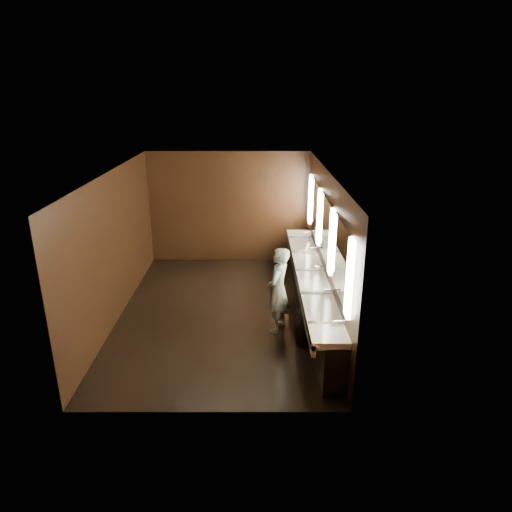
# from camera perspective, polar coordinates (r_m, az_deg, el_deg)

# --- Properties ---
(floor) EXTENTS (6.00, 6.00, 0.00)m
(floor) POSITION_cam_1_polar(r_m,az_deg,el_deg) (9.22, -4.26, -7.05)
(floor) COLOR black
(floor) RESTS_ON ground
(ceiling) EXTENTS (4.00, 6.00, 0.02)m
(ceiling) POSITION_cam_1_polar(r_m,az_deg,el_deg) (8.33, -4.76, 10.35)
(ceiling) COLOR #2D2D2B
(ceiling) RESTS_ON wall_back
(wall_back) EXTENTS (4.00, 0.02, 2.80)m
(wall_back) POSITION_cam_1_polar(r_m,az_deg,el_deg) (11.55, -3.41, 6.05)
(wall_back) COLOR black
(wall_back) RESTS_ON floor
(wall_front) EXTENTS (4.00, 0.02, 2.80)m
(wall_front) POSITION_cam_1_polar(r_m,az_deg,el_deg) (5.93, -6.63, -8.25)
(wall_front) COLOR black
(wall_front) RESTS_ON floor
(wall_left) EXTENTS (0.02, 6.00, 2.80)m
(wall_left) POSITION_cam_1_polar(r_m,az_deg,el_deg) (9.05, -17.23, 1.15)
(wall_left) COLOR black
(wall_left) RESTS_ON floor
(wall_right) EXTENTS (0.02, 6.00, 2.80)m
(wall_right) POSITION_cam_1_polar(r_m,az_deg,el_deg) (8.75, 8.67, 1.20)
(wall_right) COLOR black
(wall_right) RESTS_ON floor
(sink_counter) EXTENTS (0.55, 5.40, 1.01)m
(sink_counter) POSITION_cam_1_polar(r_m,az_deg,el_deg) (9.05, 7.08, -4.22)
(sink_counter) COLOR black
(sink_counter) RESTS_ON floor
(mirror_band) EXTENTS (0.06, 5.03, 1.15)m
(mirror_band) POSITION_cam_1_polar(r_m,az_deg,el_deg) (8.64, 8.67, 3.40)
(mirror_band) COLOR white
(mirror_band) RESTS_ON wall_right
(person) EXTENTS (0.58, 0.69, 1.60)m
(person) POSITION_cam_1_polar(r_m,az_deg,el_deg) (8.24, 2.81, -4.28)
(person) COLOR #88BFCB
(person) RESTS_ON floor
(trash_bin) EXTENTS (0.45, 0.45, 0.62)m
(trash_bin) POSITION_cam_1_polar(r_m,az_deg,el_deg) (8.08, 6.44, -8.83)
(trash_bin) COLOR black
(trash_bin) RESTS_ON floor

